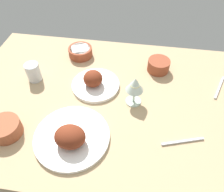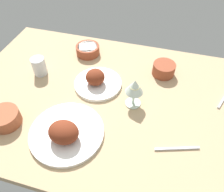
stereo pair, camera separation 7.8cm
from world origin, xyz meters
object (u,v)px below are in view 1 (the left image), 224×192
Objects in this scene: plate_near_viewer at (95,82)px; bowl_cream at (80,51)px; spoon_loose at (183,141)px; bowl_sauce at (5,128)px; plate_far_side at (71,137)px; bowl_potatoes at (159,65)px; water_tumbler at (33,72)px; fork_loose at (219,87)px; wine_glass at (135,85)px.

bowl_cream is (-12.59, 22.31, 0.11)cm from plate_near_viewer.
plate_near_viewer is 1.32× the size of spoon_loose.
bowl_sauce is at bearing -106.97° from bowl_cream.
plate_far_side is 57.01cm from bowl_potatoes.
plate_far_side is 1.72× the size of spoon_loose.
plate_near_viewer is 30.09cm from water_tumbler.
water_tumbler is 0.55× the size of fork_loose.
bowl_sauce is 0.74× the size of fork_loose.
bowl_sauce is 75.36cm from bowl_potatoes.
bowl_sauce is at bearing 136.43° from fork_loose.
plate_far_side is 3.25× the size of water_tumbler.
bowl_potatoes is (32.21, 47.03, 0.66)cm from plate_far_side.
spoon_loose is (68.51, 6.38, -2.82)cm from bowl_sauce.
wine_glass is 0.82× the size of spoon_loose.
water_tumbler is (-1.15, 31.51, 1.31)cm from bowl_sauce.
bowl_sauce reaches higher than fork_loose.
plate_near_viewer is 2.05× the size of bowl_potatoes.
spoon_loose is (52.23, -46.98, -2.31)cm from bowl_cream.
plate_far_side reaches higher than bowl_cream.
bowl_sauce is at bearing -12.56° from spoon_loose.
wine_glass is (31.63, -28.75, 7.22)cm from bowl_cream.
spoon_loose is at bearing 7.87° from plate_far_side.
water_tumbler is (-30.02, 0.46, 1.93)cm from plate_near_viewer.
spoon_loose is at bearing 5.32° from bowl_sauce.
bowl_potatoes is 42.50cm from spoon_loose.
fork_loose is at bearing 7.61° from plate_near_viewer.
plate_near_viewer is 2.49× the size of water_tumbler.
plate_near_viewer is 30.62cm from plate_far_side.
bowl_sauce is 0.87× the size of wine_glass.
water_tumbler is at bearing -128.57° from bowl_cream.
bowl_potatoes is at bearing 39.14° from bowl_sauce.
wine_glass is 1.54× the size of water_tumbler.
bowl_potatoes is 26.11cm from wine_glass.
plate_near_viewer is at bearing 85.06° from plate_far_side.
fork_loose is (71.24, -14.47, -2.31)cm from bowl_cream.
bowl_cream is 43.34cm from wine_glass.
wine_glass reaches higher than bowl_sauce.
bowl_potatoes is 61.73cm from water_tumbler.
bowl_potatoes is 42.56cm from bowl_cream.
bowl_cream is at bearing -59.86° from spoon_loose.
water_tumbler is 0.53× the size of spoon_loose.
bowl_potatoes reaches higher than spoon_loose.
wine_glass is 29.11cm from spoon_loose.
bowl_cream is 0.75× the size of spoon_loose.
wine_glass is (21.67, 24.08, 7.29)cm from plate_far_side.
fork_loose is at bearing 4.76° from water_tumbler.
fork_loose is (61.28, 38.35, -2.24)cm from plate_far_side.
bowl_cream is 70.28cm from spoon_loose.
water_tumbler is 74.16cm from spoon_loose.
plate_far_side reaches higher than fork_loose.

